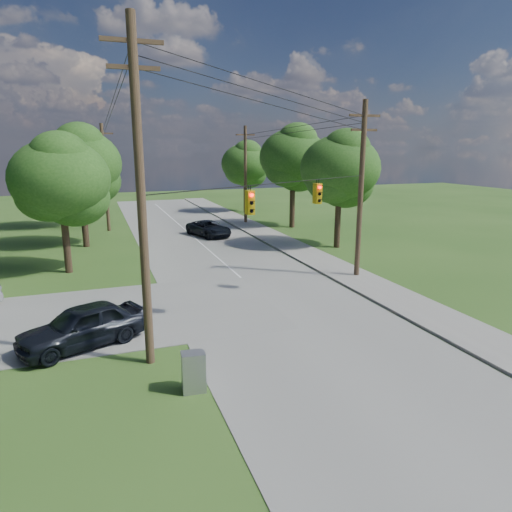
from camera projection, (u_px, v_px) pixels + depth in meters
name	position (u px, v px, depth m)	size (l,w,h in m)	color
ground	(269.00, 349.00, 18.13)	(140.00, 140.00, 0.00)	#2A4D19
main_road	(271.00, 303.00, 23.37)	(10.00, 100.00, 0.03)	gray
sidewalk_east	(382.00, 289.00, 25.53)	(2.60, 100.00, 0.12)	gray
pole_sw	(141.00, 195.00, 15.57)	(2.00, 0.32, 12.00)	#503A29
pole_ne	(361.00, 188.00, 27.10)	(2.00, 0.32, 10.50)	#503A29
pole_north_e	(245.00, 174.00, 47.36)	(2.00, 0.32, 10.00)	#503A29
pole_north_w	(105.00, 177.00, 42.84)	(2.00, 0.32, 10.00)	#503A29
power_lines	(224.00, 124.00, 27.10)	(13.93, 29.62, 4.93)	black
traffic_signals	(287.00, 197.00, 21.76)	(4.91, 3.27, 1.05)	#C3A00B
tree_w_near	(60.00, 179.00, 27.92)	(6.00, 6.00, 8.40)	#432F21
tree_w_mid	(79.00, 164.00, 35.44)	(6.40, 6.40, 9.22)	#432F21
tree_w_far	(60.00, 164.00, 44.03)	(6.00, 6.00, 8.73)	#432F21
tree_e_near	(340.00, 168.00, 35.27)	(6.20, 6.20, 8.81)	#432F21
tree_e_mid	(293.00, 157.00, 44.45)	(6.60, 6.60, 9.64)	#432F21
tree_e_far	(245.00, 164.00, 55.36)	(5.80, 5.80, 8.32)	#432F21
car_cross_dark	(82.00, 326.00, 18.15)	(2.01, 5.00, 1.70)	black
car_main_north	(209.00, 228.00, 41.04)	(2.30, 5.00, 1.39)	black
control_cabinet	(194.00, 372.00, 14.84)	(0.75, 0.54, 1.36)	gray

